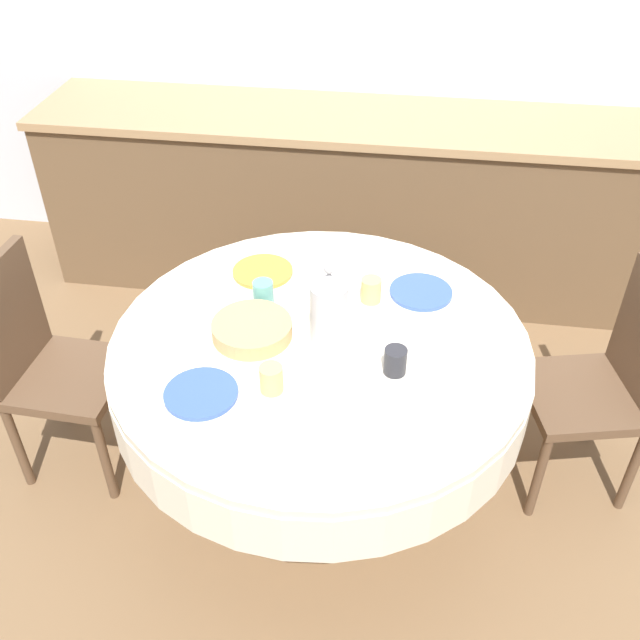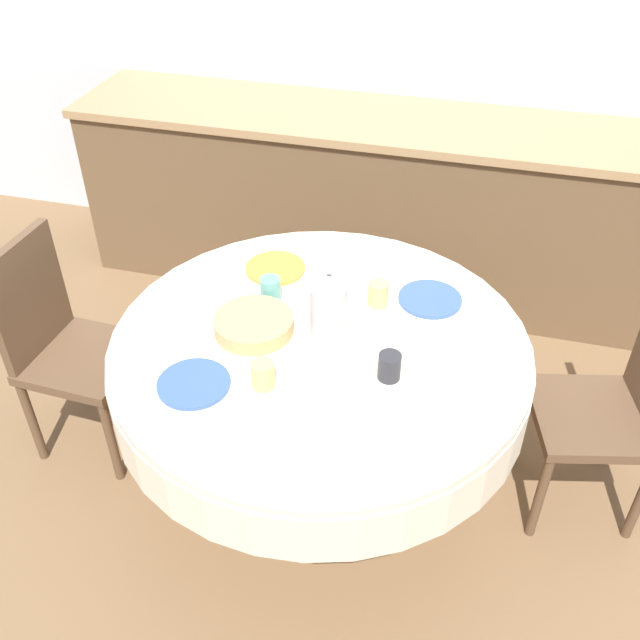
{
  "view_description": "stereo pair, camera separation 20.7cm",
  "coord_description": "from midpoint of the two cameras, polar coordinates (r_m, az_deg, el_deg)",
  "views": [
    {
      "loc": [
        0.26,
        -1.78,
        2.24
      ],
      "look_at": [
        0.0,
        0.0,
        0.84
      ],
      "focal_mm": 40.0,
      "sensor_mm": 36.0,
      "label": 1
    },
    {
      "loc": [
        0.46,
        -1.74,
        2.24
      ],
      "look_at": [
        0.0,
        0.0,
        0.84
      ],
      "focal_mm": 40.0,
      "sensor_mm": 36.0,
      "label": 2
    }
  ],
  "objects": [
    {
      "name": "cup_near_right",
      "position": [
        2.18,
        8.3,
        -3.8
      ],
      "size": [
        0.07,
        0.07,
        0.09
      ],
      "primitive_type": "cylinder",
      "color": "#28282D",
      "rests_on": "dining_table"
    },
    {
      "name": "chair_left",
      "position": [
        2.73,
        24.85,
        -6.04
      ],
      "size": [
        0.48,
        0.48,
        0.92
      ],
      "rotation": [
        0.0,
        0.0,
        -4.48
      ],
      "color": "brown",
      "rests_on": "ground_plane"
    },
    {
      "name": "chair_right",
      "position": [
        2.87,
        -17.99,
        -1.58
      ],
      "size": [
        0.42,
        0.42,
        0.92
      ],
      "rotation": [
        0.0,
        0.0,
        -1.61
      ],
      "color": "brown",
      "rests_on": "ground_plane"
    },
    {
      "name": "plate_far_right",
      "position": [
        2.54,
        11.11,
        1.58
      ],
      "size": [
        0.22,
        0.22,
        0.01
      ],
      "primitive_type": "cylinder",
      "color": "#3856AD",
      "rests_on": "dining_table"
    },
    {
      "name": "coffee_carafe",
      "position": [
        2.24,
        3.33,
        0.78
      ],
      "size": [
        0.12,
        0.12,
        0.3
      ],
      "color": "#B2B2B7",
      "rests_on": "dining_table"
    },
    {
      "name": "ground_plane",
      "position": [
        2.87,
        2.12,
        -13.49
      ],
      "size": [
        12.0,
        12.0,
        0.0
      ],
      "primitive_type": "plane",
      "color": "brown"
    },
    {
      "name": "plate_near_left",
      "position": [
        2.17,
        -7.4,
        -5.18
      ],
      "size": [
        0.22,
        0.22,
        0.01
      ],
      "primitive_type": "cylinder",
      "color": "#3856AD",
      "rests_on": "dining_table"
    },
    {
      "name": "cup_far_right",
      "position": [
        2.47,
        7.08,
        2.02
      ],
      "size": [
        0.07,
        0.07,
        0.09
      ],
      "primitive_type": "cylinder",
      "color": "#DBB766",
      "rests_on": "dining_table"
    },
    {
      "name": "cup_near_left",
      "position": [
        2.13,
        -1.83,
        -4.51
      ],
      "size": [
        0.07,
        0.07,
        0.09
      ],
      "primitive_type": "cylinder",
      "color": "#DBB766",
      "rests_on": "dining_table"
    },
    {
      "name": "wall_back",
      "position": [
        3.74,
        9.64,
        22.77
      ],
      "size": [
        7.0,
        0.05,
        2.6
      ],
      "color": "silver",
      "rests_on": "ground_plane"
    },
    {
      "name": "kitchen_counter",
      "position": [
        3.74,
        7.65,
        9.05
      ],
      "size": [
        3.24,
        0.64,
        0.92
      ],
      "color": "brown",
      "rests_on": "ground_plane"
    },
    {
      "name": "dining_table",
      "position": [
        2.41,
        2.47,
        -3.9
      ],
      "size": [
        1.39,
        1.39,
        0.76
      ],
      "color": "tan",
      "rests_on": "ground_plane"
    },
    {
      "name": "bread_basket",
      "position": [
        2.34,
        -2.82,
        -0.46
      ],
      "size": [
        0.26,
        0.26,
        0.05
      ],
      "primitive_type": "cylinder",
      "color": "tan",
      "rests_on": "dining_table"
    },
    {
      "name": "plate_far_left",
      "position": [
        2.65,
        -1.36,
        4.09
      ],
      "size": [
        0.22,
        0.22,
        0.01
      ],
      "primitive_type": "cylinder",
      "color": "orange",
      "rests_on": "dining_table"
    },
    {
      "name": "cup_far_left",
      "position": [
        2.47,
        -1.6,
        2.38
      ],
      "size": [
        0.07,
        0.07,
        0.09
      ],
      "primitive_type": "cylinder",
      "color": "#5BA39E",
      "rests_on": "dining_table"
    },
    {
      "name": "plate_near_right",
      "position": [
        2.06,
        8.71,
        -8.41
      ],
      "size": [
        0.22,
        0.22,
        0.01
      ],
      "primitive_type": "cylinder",
      "color": "white",
      "rests_on": "dining_table"
    }
  ]
}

